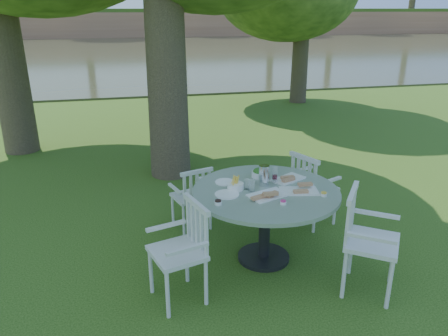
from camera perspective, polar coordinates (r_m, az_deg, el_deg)
The scene contains 8 objects.
ground at distance 5.17m, azimuth 0.52°, elevation -9.63°, with size 140.00×140.00×0.00m, color #1D3D0C.
table at distance 4.57m, azimuth 5.43°, elevation -4.47°, with size 1.52×1.52×0.81m.
chair_ne at distance 5.44m, azimuth 11.05°, elevation -2.08°, with size 0.58×0.60×0.93m.
chair_nw at distance 5.23m, azimuth -3.97°, elevation -3.43°, with size 0.50×0.49×0.81m.
chair_sw at distance 4.04m, azimuth -4.96°, elevation -9.83°, with size 0.56×0.58×0.94m.
chair_se at distance 4.32m, azimuth 17.57°, elevation -8.15°, with size 0.68×0.69×1.00m.
tableware at distance 4.58m, azimuth 4.96°, elevation -1.91°, with size 1.14×0.85×0.22m.
river at distance 27.50m, azimuth -11.35°, elevation 14.45°, with size 100.00×28.00×0.12m, color #33351F.
Camera 1 is at (-1.08, -4.35, 2.57)m, focal length 35.00 mm.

